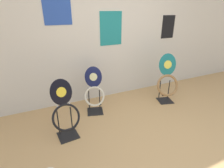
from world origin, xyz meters
name	(u,v)px	position (x,y,z in m)	size (l,w,h in m)	color
ground_plane	(175,156)	(0.00, 0.00, 0.00)	(14.00, 14.00, 0.00)	tan
wall_back	(112,33)	(0.00, 1.98, 1.30)	(8.00, 0.07, 2.60)	silver
toilet_seat_display_teal_sax	(167,81)	(0.86, 1.23, 0.43)	(0.47, 0.36, 0.96)	black
toilet_seat_display_navy_moon	(94,91)	(-0.57, 1.47, 0.40)	(0.40, 0.39, 0.82)	black
toilet_seat_display_jazz_black	(65,112)	(-1.17, 0.99, 0.40)	(0.41, 0.33, 0.86)	black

